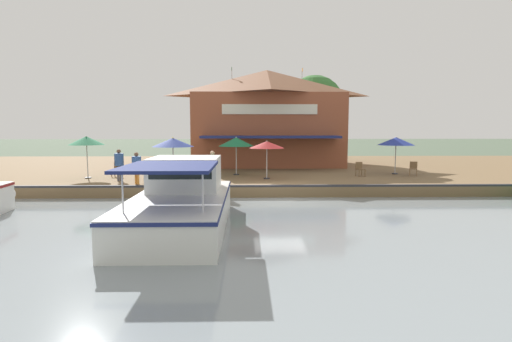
# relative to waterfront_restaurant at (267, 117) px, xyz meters

# --- Properties ---
(ground_plane) EXTENTS (220.00, 220.00, 0.00)m
(ground_plane) POSITION_rel_waterfront_restaurant_xyz_m (12.98, 0.01, -4.43)
(ground_plane) COLOR #4C5B47
(quay_deck) EXTENTS (22.00, 56.00, 0.60)m
(quay_deck) POSITION_rel_waterfront_restaurant_xyz_m (1.98, 0.01, -4.13)
(quay_deck) COLOR brown
(quay_deck) RESTS_ON ground
(quay_edge_fender) EXTENTS (0.20, 50.40, 0.10)m
(quay_edge_fender) POSITION_rel_waterfront_restaurant_xyz_m (12.88, 0.01, -3.78)
(quay_edge_fender) COLOR #2D2D33
(quay_edge_fender) RESTS_ON quay_deck
(waterfront_restaurant) EXTENTS (10.03, 11.81, 7.73)m
(waterfront_restaurant) POSITION_rel_waterfront_restaurant_xyz_m (0.00, 0.00, 0.00)
(waterfront_restaurant) COLOR brown
(waterfront_restaurant) RESTS_ON quay_deck
(patio_umbrella_far_corner) EXTENTS (2.27, 2.27, 2.38)m
(patio_umbrella_far_corner) POSITION_rel_waterfront_restaurant_xyz_m (7.49, 7.78, -1.74)
(patio_umbrella_far_corner) COLOR #B7B7B7
(patio_umbrella_far_corner) RESTS_ON quay_deck
(patio_umbrella_mid_patio_left) EXTENTS (2.29, 2.29, 2.41)m
(patio_umbrella_mid_patio_left) POSITION_rel_waterfront_restaurant_xyz_m (10.29, -5.71, -1.70)
(patio_umbrella_mid_patio_left) COLOR #B7B7B7
(patio_umbrella_mid_patio_left) RESTS_ON quay_deck
(patio_umbrella_back_row) EXTENTS (2.20, 2.20, 2.38)m
(patio_umbrella_back_row) POSITION_rel_waterfront_restaurant_xyz_m (7.71, -2.28, -1.77)
(patio_umbrella_back_row) COLOR #B7B7B7
(patio_umbrella_back_row) RESTS_ON quay_deck
(patio_umbrella_mid_patio_right) EXTENTS (2.03, 2.03, 2.20)m
(patio_umbrella_mid_patio_right) POSITION_rel_waterfront_restaurant_xyz_m (9.72, -0.48, -1.87)
(patio_umbrella_mid_patio_right) COLOR #B7B7B7
(patio_umbrella_mid_patio_right) RESTS_ON quay_deck
(patio_umbrella_near_quay_edge) EXTENTS (2.00, 2.00, 2.48)m
(patio_umbrella_near_quay_edge) POSITION_rel_waterfront_restaurant_xyz_m (9.20, -10.87, -1.64)
(patio_umbrella_near_quay_edge) COLOR #B7B7B7
(patio_umbrella_near_quay_edge) RESTS_ON quay_deck
(cafe_chair_beside_entrance) EXTENTS (0.58, 0.58, 0.85)m
(cafe_chair_beside_entrance) POSITION_rel_waterfront_restaurant_xyz_m (8.28, 8.62, -3.35)
(cafe_chair_beside_entrance) COLOR brown
(cafe_chair_beside_entrance) RESTS_ON quay_deck
(cafe_chair_back_row_seat) EXTENTS (0.53, 0.53, 0.85)m
(cafe_chair_back_row_seat) POSITION_rel_waterfront_restaurant_xyz_m (8.51, 5.24, -3.35)
(cafe_chair_back_row_seat) COLOR brown
(cafe_chair_back_row_seat) RESTS_ON quay_deck
(cafe_chair_facing_river) EXTENTS (0.50, 0.50, 0.85)m
(cafe_chair_facing_river) POSITION_rel_waterfront_restaurant_xyz_m (8.41, -9.45, -3.35)
(cafe_chair_facing_river) COLOR brown
(cafe_chair_facing_river) RESTS_ON quay_deck
(person_at_quay_edge) EXTENTS (0.47, 0.47, 1.67)m
(person_at_quay_edge) POSITION_rel_waterfront_restaurant_xyz_m (11.76, -7.33, -2.78)
(person_at_quay_edge) COLOR orange
(person_at_quay_edge) RESTS_ON quay_deck
(person_mid_patio) EXTENTS (0.49, 0.49, 1.75)m
(person_mid_patio) POSITION_rel_waterfront_restaurant_xyz_m (10.39, -8.66, -2.72)
(person_mid_patio) COLOR #4C4C56
(person_mid_patio) RESTS_ON quay_deck
(person_near_entrance) EXTENTS (0.49, 0.49, 1.75)m
(person_near_entrance) POSITION_rel_waterfront_restaurant_xyz_m (12.00, -3.39, -2.72)
(person_near_entrance) COLOR orange
(person_near_entrance) RESTS_ON quay_deck
(motorboat_far_downstream) EXTENTS (9.02, 3.16, 2.35)m
(motorboat_far_downstream) POSITION_rel_waterfront_restaurant_xyz_m (17.99, -3.91, -3.53)
(motorboat_far_downstream) COLOR silver
(motorboat_far_downstream) RESTS_ON river_water
(tree_behind_restaurant) EXTENTS (5.37, 5.11, 7.51)m
(tree_behind_restaurant) POSITION_rel_waterfront_restaurant_xyz_m (-2.62, 4.12, 0.99)
(tree_behind_restaurant) COLOR brown
(tree_behind_restaurant) RESTS_ON quay_deck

